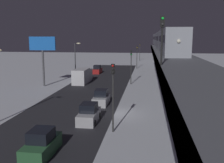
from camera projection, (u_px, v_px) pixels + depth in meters
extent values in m
plane|color=silver|center=(118.00, 114.00, 29.89)|extent=(240.00, 240.00, 0.00)
cube|color=#28282D|center=(69.00, 112.00, 30.69)|extent=(11.00, 105.39, 0.01)
cube|color=slate|center=(178.00, 62.00, 27.97)|extent=(5.00, 105.39, 0.80)
cube|color=#38383D|center=(156.00, 62.00, 28.29)|extent=(0.24, 103.28, 0.80)
cylinder|color=slate|center=(160.00, 59.00, 72.60)|extent=(1.40, 1.40, 5.68)
cylinder|color=slate|center=(162.00, 64.00, 57.91)|extent=(1.40, 1.40, 5.68)
cylinder|color=slate|center=(167.00, 73.00, 43.21)|extent=(1.40, 1.40, 5.68)
cylinder|color=slate|center=(177.00, 91.00, 28.51)|extent=(1.40, 1.40, 5.68)
cylinder|color=slate|center=(208.00, 149.00, 13.82)|extent=(1.40, 1.40, 5.68)
cube|color=#999EA8|center=(171.00, 41.00, 36.95)|extent=(2.90, 18.00, 3.40)
cube|color=black|center=(172.00, 39.00, 36.88)|extent=(2.94, 16.20, 0.90)
cube|color=#999EA8|center=(164.00, 40.00, 55.11)|extent=(2.90, 18.00, 3.40)
cube|color=black|center=(164.00, 38.00, 55.04)|extent=(2.94, 16.20, 0.90)
cube|color=#999EA8|center=(160.00, 40.00, 73.27)|extent=(2.90, 18.00, 3.40)
cube|color=black|center=(160.00, 38.00, 73.20)|extent=(2.94, 16.20, 0.90)
cube|color=#999EA8|center=(158.00, 39.00, 91.42)|extent=(2.90, 18.00, 3.40)
cube|color=black|center=(158.00, 38.00, 91.35)|extent=(2.94, 16.20, 0.90)
sphere|color=white|center=(179.00, 41.00, 28.09)|extent=(0.44, 0.44, 0.44)
cylinder|color=black|center=(162.00, 46.00, 21.12)|extent=(0.16, 0.16, 3.20)
cube|color=black|center=(163.00, 21.00, 20.79)|extent=(0.36, 0.28, 0.90)
sphere|color=#19F23F|center=(163.00, 18.00, 20.60)|extent=(0.22, 0.22, 0.22)
sphere|color=#333333|center=(163.00, 24.00, 20.68)|extent=(0.22, 0.22, 0.22)
cube|color=#B2B2B7|center=(89.00, 117.00, 26.98)|extent=(1.80, 4.20, 1.10)
cube|color=black|center=(89.00, 107.00, 26.81)|extent=(1.58, 2.02, 0.87)
cylinder|color=black|center=(84.00, 115.00, 28.41)|extent=(0.20, 0.64, 0.64)
cylinder|color=black|center=(99.00, 115.00, 28.17)|extent=(0.20, 0.64, 0.64)
cylinder|color=black|center=(78.00, 122.00, 25.86)|extent=(0.20, 0.64, 0.64)
cylinder|color=black|center=(94.00, 123.00, 25.63)|extent=(0.20, 0.64, 0.64)
cube|color=#B2B2B7|center=(101.00, 100.00, 34.04)|extent=(1.80, 4.02, 1.10)
cube|color=black|center=(101.00, 93.00, 33.88)|extent=(1.58, 1.93, 0.87)
cube|color=#2D6038|center=(42.00, 147.00, 19.39)|extent=(1.80, 4.17, 1.10)
cube|color=black|center=(41.00, 135.00, 19.22)|extent=(1.58, 2.00, 0.87)
cube|color=#A51E1E|center=(97.00, 71.00, 63.78)|extent=(1.80, 4.49, 1.10)
cube|color=black|center=(97.00, 67.00, 63.62)|extent=(1.58, 2.15, 0.87)
cube|color=silver|center=(86.00, 75.00, 52.96)|extent=(2.30, 2.20, 2.40)
cube|color=silver|center=(81.00, 76.00, 49.21)|extent=(2.40, 5.00, 2.80)
cylinder|color=#2D2D2D|center=(113.00, 103.00, 23.67)|extent=(0.16, 0.16, 5.50)
cube|color=black|center=(113.00, 69.00, 23.13)|extent=(0.32, 0.32, 0.90)
sphere|color=red|center=(113.00, 66.00, 22.90)|extent=(0.20, 0.20, 0.20)
sphere|color=black|center=(113.00, 69.00, 22.95)|extent=(0.20, 0.20, 0.20)
sphere|color=black|center=(113.00, 72.00, 23.00)|extent=(0.20, 0.20, 0.20)
cylinder|color=#2D2D2D|center=(131.00, 70.00, 48.31)|extent=(0.16, 0.16, 5.50)
cube|color=black|center=(131.00, 53.00, 47.77)|extent=(0.32, 0.32, 0.90)
sphere|color=black|center=(131.00, 51.00, 47.54)|extent=(0.20, 0.20, 0.20)
sphere|color=black|center=(131.00, 53.00, 47.59)|extent=(0.20, 0.20, 0.20)
sphere|color=#19E53F|center=(131.00, 54.00, 47.64)|extent=(0.20, 0.20, 0.20)
cylinder|color=#2D2D2D|center=(137.00, 59.00, 72.95)|extent=(0.16, 0.16, 5.50)
cube|color=black|center=(137.00, 48.00, 72.41)|extent=(0.32, 0.32, 0.90)
sphere|color=black|center=(137.00, 46.00, 72.19)|extent=(0.20, 0.20, 0.20)
sphere|color=yellow|center=(137.00, 48.00, 72.24)|extent=(0.20, 0.20, 0.20)
sphere|color=black|center=(137.00, 49.00, 72.29)|extent=(0.20, 0.20, 0.20)
cylinder|color=#2D2D2D|center=(140.00, 53.00, 97.60)|extent=(0.16, 0.16, 5.50)
cube|color=black|center=(140.00, 45.00, 97.06)|extent=(0.32, 0.32, 0.90)
sphere|color=black|center=(140.00, 44.00, 96.83)|extent=(0.20, 0.20, 0.20)
sphere|color=yellow|center=(140.00, 45.00, 96.88)|extent=(0.20, 0.20, 0.20)
sphere|color=black|center=(140.00, 46.00, 96.93)|extent=(0.20, 0.20, 0.20)
cylinder|color=#4C4C51|center=(43.00, 68.00, 46.34)|extent=(0.36, 0.36, 6.50)
cube|color=blue|center=(42.00, 43.00, 45.58)|extent=(4.80, 0.30, 2.40)
cylinder|color=#38383D|center=(75.00, 61.00, 55.32)|extent=(0.20, 0.20, 7.50)
ellipsoid|color=#F4E5B2|center=(78.00, 43.00, 54.58)|extent=(0.90, 0.44, 0.30)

